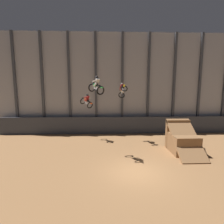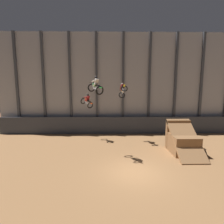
{
  "view_description": "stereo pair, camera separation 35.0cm",
  "coord_description": "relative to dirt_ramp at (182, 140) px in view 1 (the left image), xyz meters",
  "views": [
    {
      "loc": [
        -2.17,
        -11.49,
        5.89
      ],
      "look_at": [
        -1.51,
        6.07,
        3.42
      ],
      "focal_mm": 28.0,
      "sensor_mm": 36.0,
      "label": 1
    },
    {
      "loc": [
        -1.82,
        -11.5,
        5.89
      ],
      "look_at": [
        -1.51,
        6.07,
        3.42
      ],
      "focal_mm": 28.0,
      "sensor_mm": 36.0,
      "label": 2
    }
  ],
  "objects": [
    {
      "name": "ground_plane",
      "position": [
        -4.88,
        -3.92,
        -1.02
      ],
      "size": [
        60.0,
        60.0,
        0.0
      ],
      "primitive_type": "plane",
      "color": "#996B42"
    },
    {
      "name": "arena_back_wall",
      "position": [
        -4.88,
        7.38,
        5.35
      ],
      "size": [
        32.0,
        0.4,
        12.76
      ],
      "color": "#A3A8B2",
      "rests_on": "ground_plane"
    },
    {
      "name": "lower_barrier",
      "position": [
        -4.88,
        6.5,
        0.07
      ],
      "size": [
        31.36,
        0.2,
        2.18
      ],
      "color": "#383D47",
      "rests_on": "ground_plane"
    },
    {
      "name": "dirt_ramp",
      "position": [
        0.0,
        0.0,
        0.0
      ],
      "size": [
        2.24,
        4.16,
        2.95
      ],
      "color": "olive",
      "rests_on": "ground_plane"
    },
    {
      "name": "rider_bike_left_air",
      "position": [
        -9.12,
        3.95,
        3.37
      ],
      "size": [
        1.63,
        1.73,
        1.63
      ],
      "rotation": [
        0.28,
        0.0,
        0.71
      ],
      "color": "black"
    },
    {
      "name": "rider_bike_center_air",
      "position": [
        -7.79,
        -0.81,
        4.97
      ],
      "size": [
        1.49,
        1.76,
        1.56
      ],
      "rotation": [
        0.16,
        0.0,
        0.58
      ],
      "color": "black"
    },
    {
      "name": "rider_bike_right_air",
      "position": [
        -5.21,
        3.36,
        4.61
      ],
      "size": [
        0.95,
        1.76,
        1.68
      ],
      "rotation": [
        -0.56,
        0.0,
        0.14
      ],
      "color": "black"
    }
  ]
}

